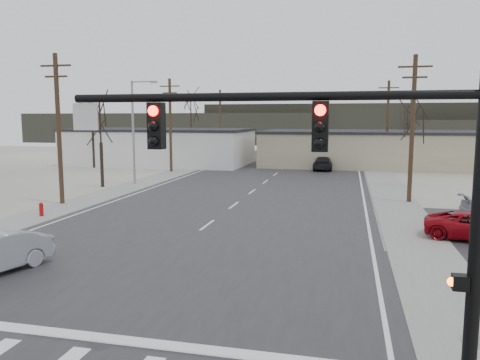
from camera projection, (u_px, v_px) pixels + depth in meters
The scene contains 25 objects.
ground at pixel (144, 273), 17.55m from camera, with size 140.00×140.00×0.00m, color silver.
main_road at pixel (237, 203), 32.03m from camera, with size 18.00×110.00×0.05m, color #262628.
cross_road at pixel (144, 273), 17.55m from camera, with size 90.00×10.00×0.04m, color #262628.
sidewalk_left at pixel (129, 187), 39.25m from camera, with size 3.00×90.00×0.06m, color gray.
sidewalk_right at pixel (393, 197), 34.46m from camera, with size 3.00×90.00×0.06m, color gray.
traffic_signal_mast at pixel (376, 174), 9.17m from camera, with size 8.95×0.43×7.20m.
fire_hydrant at pixel (41, 209), 27.52m from camera, with size 0.24×0.24×0.87m.
building_left_far at pixel (161, 146), 59.49m from camera, with size 22.30×12.30×4.50m.
building_right_far at pixel (371, 148), 57.49m from camera, with size 26.30×14.30×4.30m.
upole_left_b at pixel (59, 127), 31.05m from camera, with size 2.20×0.30×10.00m.
upole_left_c at pixel (170, 124), 50.36m from camera, with size 2.20×0.30×10.00m.
upole_left_d at pixel (220, 122), 69.67m from camera, with size 2.20×0.30×10.00m.
upole_right_a at pixel (412, 127), 31.65m from camera, with size 2.20×0.30×10.00m.
upole_right_b at pixel (387, 123), 52.89m from camera, with size 2.20×0.30×10.00m.
streetlight_main at pixel (135, 126), 40.57m from camera, with size 2.40×0.25×9.00m.
tree_left_near at pixel (100, 125), 39.12m from camera, with size 3.30×3.30×7.35m.
tree_right_mid at pixel (413, 117), 39.06m from camera, with size 3.74×3.74×8.33m.
tree_left_far at pixel (191, 115), 64.31m from camera, with size 3.96×3.96×8.82m.
tree_right_far at pixel (407, 120), 63.64m from camera, with size 3.52×3.52×7.84m.
tree_left_mid at pixel (92, 114), 54.53m from camera, with size 3.96×3.96×8.82m.
hill_left at pixel (171, 128), 113.82m from camera, with size 70.00×18.00×7.00m, color #333026.
hill_center at pixel (384, 124), 106.26m from camera, with size 80.00×18.00×9.00m, color #333026.
car_far_a at pixel (323, 163), 52.55m from camera, with size 2.12×5.22×1.52m, color black.
car_far_b at pixel (284, 150), 74.61m from camera, with size 1.84×4.58×1.56m, color black.
car_parked_red at pixel (478, 227), 22.09m from camera, with size 2.18×4.72×1.31m, color maroon.
Camera 1 is at (7.37, -15.68, 5.76)m, focal length 35.00 mm.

